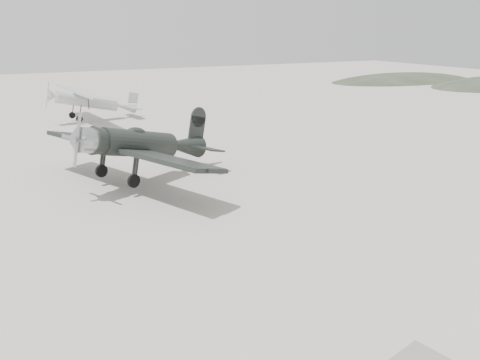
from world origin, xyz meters
The scene contains 4 objects.
ground centered at (0.00, 0.00, 0.00)m, with size 160.00×160.00×0.00m, color #9B9789.
hill_northeast centered at (50.00, 40.00, 0.00)m, with size 32.00×16.00×5.20m, color #2A3325.
lowwing_monoplane centered at (-1.43, 7.45, 2.08)m, with size 9.18×11.90×3.93m.
highwing_monoplane centered at (-0.90, 26.81, 2.03)m, with size 8.16×11.47×3.24m.
Camera 1 is at (-7.77, -16.66, 8.01)m, focal length 35.00 mm.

